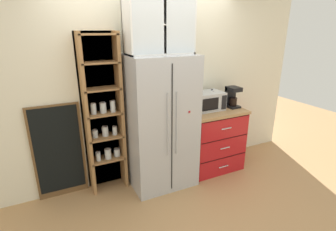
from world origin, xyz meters
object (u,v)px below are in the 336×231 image
at_px(bottle_green, 213,101).
at_px(refrigerator, 161,123).
at_px(microwave, 208,101).
at_px(coffee_maker, 232,97).
at_px(mug_cream, 212,105).
at_px(bottle_clear, 211,100).
at_px(chalkboard_menu, 59,152).
at_px(mug_sage, 213,106).

bearing_deg(bottle_green, refrigerator, -174.24).
relative_size(refrigerator, microwave, 4.00).
height_order(coffee_maker, mug_cream, coffee_maker).
relative_size(microwave, bottle_clear, 1.56).
relative_size(microwave, mug_cream, 3.77).
bearing_deg(refrigerator, mug_cream, 6.06).
distance_m(refrigerator, chalkboard_menu, 1.33).
relative_size(mug_sage, bottle_green, 0.46).
bearing_deg(mug_sage, bottle_clear, 92.79).
bearing_deg(bottle_clear, coffee_maker, -16.44).
xyz_separation_m(microwave, mug_cream, (0.10, 0.02, -0.08)).
height_order(mug_sage, bottle_clear, bottle_clear).
relative_size(coffee_maker, bottle_clear, 1.10).
distance_m(refrigerator, bottle_clear, 0.90).
distance_m(mug_sage, chalkboard_menu, 2.18).
bearing_deg(bottle_clear, chalkboard_menu, 175.55).
bearing_deg(microwave, refrigerator, -174.42).
distance_m(microwave, mug_sage, 0.13).
height_order(mug_cream, chalkboard_menu, chalkboard_menu).
height_order(microwave, mug_cream, microwave).
bearing_deg(refrigerator, microwave, 5.58).
relative_size(refrigerator, bottle_clear, 6.23).
bearing_deg(mug_cream, coffee_maker, -11.12).
xyz_separation_m(refrigerator, mug_sage, (0.87, 0.09, 0.10)).
xyz_separation_m(bottle_green, chalkboard_menu, (-2.14, 0.20, -0.44)).
xyz_separation_m(mug_sage, chalkboard_menu, (-2.14, 0.20, -0.37)).
bearing_deg(chalkboard_menu, mug_sage, -5.43).
height_order(mug_cream, bottle_clear, bottle_clear).
bearing_deg(microwave, bottle_green, 7.11).
distance_m(microwave, bottle_clear, 0.11).
bearing_deg(mug_cream, mug_sage, -88.58).
distance_m(refrigerator, bottle_green, 0.89).
relative_size(refrigerator, chalkboard_menu, 1.45).
height_order(refrigerator, microwave, refrigerator).
bearing_deg(coffee_maker, bottle_green, 169.82).
distance_m(microwave, chalkboard_menu, 2.10).
bearing_deg(microwave, mug_sage, 5.81).
relative_size(coffee_maker, mug_cream, 2.65).
relative_size(refrigerator, mug_sage, 14.84).
xyz_separation_m(coffee_maker, mug_sage, (-0.30, 0.05, -0.11)).
xyz_separation_m(mug_cream, chalkboard_menu, (-2.14, 0.20, -0.38)).
height_order(mug_sage, mug_cream, mug_cream).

